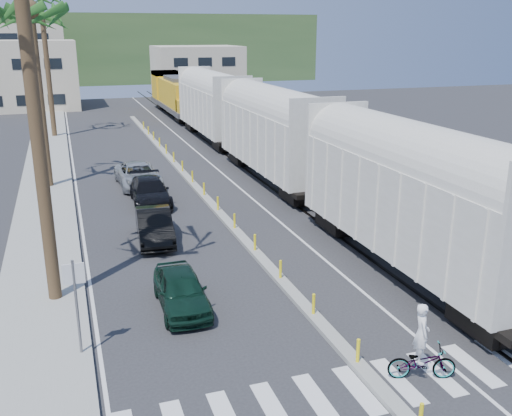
{
  "coord_description": "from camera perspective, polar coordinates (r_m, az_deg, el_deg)",
  "views": [
    {
      "loc": [
        -7.17,
        -13.31,
        8.99
      ],
      "look_at": [
        0.06,
        8.02,
        2.0
      ],
      "focal_mm": 40.0,
      "sensor_mm": 36.0,
      "label": 1
    }
  ],
  "objects": [
    {
      "name": "car_lead",
      "position": [
        19.55,
        -7.49,
        -8.12
      ],
      "size": [
        1.73,
        3.96,
        1.33
      ],
      "primitive_type": "imported",
      "rotation": [
        0.0,
        0.0,
        -0.02
      ],
      "color": "black",
      "rests_on": "ground"
    },
    {
      "name": "car_rear",
      "position": [
        35.1,
        -11.7,
        3.23
      ],
      "size": [
        2.71,
        5.24,
        1.41
      ],
      "primitive_type": "imported",
      "rotation": [
        0.0,
        0.0,
        0.04
      ],
      "color": "#B6B9BB",
      "rests_on": "ground"
    },
    {
      "name": "lane_markings",
      "position": [
        39.66,
        -10.98,
        3.83
      ],
      "size": [
        9.42,
        90.0,
        0.01
      ],
      "color": "silver",
      "rests_on": "ground"
    },
    {
      "name": "sidewalk",
      "position": [
        39.35,
        -20.18,
        3.08
      ],
      "size": [
        3.0,
        90.0,
        0.15
      ],
      "primitive_type": "cube",
      "color": "gray",
      "rests_on": "ground"
    },
    {
      "name": "hillside",
      "position": [
        113.57,
        -15.65,
        15.13
      ],
      "size": [
        80.0,
        20.0,
        12.0
      ],
      "primitive_type": "cube",
      "color": "#385628",
      "rests_on": "ground"
    },
    {
      "name": "median",
      "position": [
        35.17,
        -6.35,
        2.48
      ],
      "size": [
        0.45,
        60.0,
        0.85
      ],
      "color": "gray",
      "rests_on": "ground"
    },
    {
      "name": "street_sign",
      "position": [
        16.84,
        -17.59,
        -8.25
      ],
      "size": [
        0.6,
        0.08,
        3.0
      ],
      "color": "slate",
      "rests_on": "ground"
    },
    {
      "name": "rails",
      "position": [
        43.98,
        -2.27,
        5.48
      ],
      "size": [
        1.56,
        100.0,
        0.06
      ],
      "color": "black",
      "rests_on": "ground"
    },
    {
      "name": "car_second",
      "position": [
        25.8,
        -10.12,
        -1.76
      ],
      "size": [
        2.13,
        4.51,
        1.41
      ],
      "primitive_type": "imported",
      "rotation": [
        0.0,
        0.0,
        -0.07
      ],
      "color": "black",
      "rests_on": "ground"
    },
    {
      "name": "cyclist",
      "position": [
        16.35,
        16.24,
        -13.99
      ],
      "size": [
        1.74,
        2.22,
        2.23
      ],
      "rotation": [
        0.0,
        0.0,
        1.25
      ],
      "color": "#9EA0A5",
      "rests_on": "ground"
    },
    {
      "name": "crosswalk",
      "position": [
        16.12,
        11.83,
        -17.04
      ],
      "size": [
        14.0,
        2.2,
        0.01
      ],
      "primitive_type": "cube",
      "color": "silver",
      "rests_on": "ground"
    },
    {
      "name": "buildings",
      "position": [
        85.09,
        -18.7,
        13.25
      ],
      "size": [
        38.0,
        27.0,
        10.0
      ],
      "color": "beige",
      "rests_on": "ground"
    },
    {
      "name": "freight_train",
      "position": [
        40.7,
        -1.12,
        8.64
      ],
      "size": [
        3.0,
        60.94,
        5.85
      ],
      "color": "beige",
      "rests_on": "ground"
    },
    {
      "name": "ground",
      "position": [
        17.58,
        8.48,
        -13.71
      ],
      "size": [
        140.0,
        140.0,
        0.0
      ],
      "primitive_type": "plane",
      "color": "#28282B",
      "rests_on": "ground"
    },
    {
      "name": "car_third",
      "position": [
        31.39,
        -10.56,
        1.63
      ],
      "size": [
        2.18,
        4.89,
        1.39
      ],
      "primitive_type": "imported",
      "rotation": [
        0.0,
        0.0,
        -0.02
      ],
      "color": "black",
      "rests_on": "ground"
    }
  ]
}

